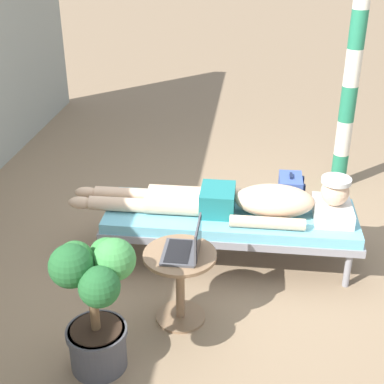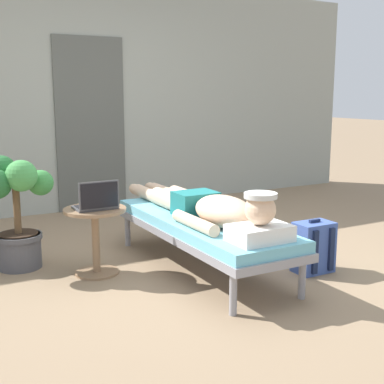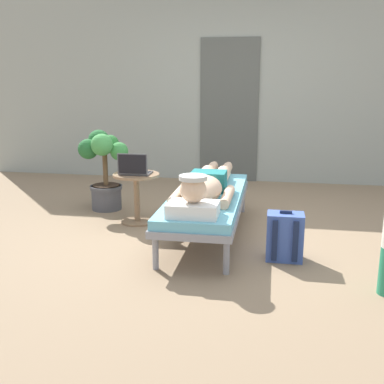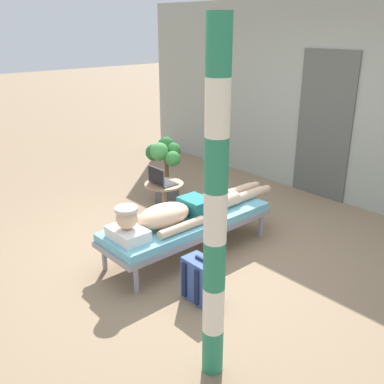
{
  "view_description": "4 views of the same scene",
  "coord_description": "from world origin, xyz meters",
  "px_view_note": "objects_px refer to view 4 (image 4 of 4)",
  "views": [
    {
      "loc": [
        -3.73,
        -0.2,
        2.48
      ],
      "look_at": [
        -0.08,
        0.23,
        0.6
      ],
      "focal_mm": 51.24,
      "sensor_mm": 36.0,
      "label": 1
    },
    {
      "loc": [
        -2.04,
        -3.55,
        1.39
      ],
      "look_at": [
        -0.1,
        -0.04,
        0.63
      ],
      "focal_mm": 48.91,
      "sensor_mm": 36.0,
      "label": 2
    },
    {
      "loc": [
        0.59,
        -4.3,
        1.47
      ],
      "look_at": [
        -0.13,
        -0.24,
        0.47
      ],
      "focal_mm": 43.55,
      "sensor_mm": 36.0,
      "label": 3
    },
    {
      "loc": [
        3.22,
        -2.88,
        2.35
      ],
      "look_at": [
        -0.27,
        0.21,
        0.57
      ],
      "focal_mm": 41.2,
      "sensor_mm": 36.0,
      "label": 4
    }
  ],
  "objects_px": {
    "backpack": "(200,279)",
    "porch_post": "(215,217)",
    "lounge_chair": "(188,223)",
    "side_table": "(164,196)",
    "potted_plant": "(165,168)",
    "person_reclining": "(181,211)",
    "laptop": "(161,180)"
  },
  "relations": [
    {
      "from": "backpack",
      "to": "porch_post",
      "type": "height_order",
      "value": "porch_post"
    },
    {
      "from": "lounge_chair",
      "to": "side_table",
      "type": "relative_size",
      "value": 3.76
    },
    {
      "from": "potted_plant",
      "to": "porch_post",
      "type": "distance_m",
      "value": 3.31
    },
    {
      "from": "person_reclining",
      "to": "potted_plant",
      "type": "bearing_deg",
      "value": 147.97
    },
    {
      "from": "lounge_chair",
      "to": "laptop",
      "type": "height_order",
      "value": "laptop"
    },
    {
      "from": "person_reclining",
      "to": "laptop",
      "type": "bearing_deg",
      "value": 156.85
    },
    {
      "from": "lounge_chair",
      "to": "side_table",
      "type": "height_order",
      "value": "side_table"
    },
    {
      "from": "person_reclining",
      "to": "porch_post",
      "type": "relative_size",
      "value": 0.9
    },
    {
      "from": "side_table",
      "to": "potted_plant",
      "type": "xyz_separation_m",
      "value": [
        -0.51,
        0.42,
        0.16
      ]
    },
    {
      "from": "porch_post",
      "to": "person_reclining",
      "type": "bearing_deg",
      "value": 147.21
    },
    {
      "from": "lounge_chair",
      "to": "laptop",
      "type": "relative_size",
      "value": 6.34
    },
    {
      "from": "potted_plant",
      "to": "porch_post",
      "type": "xyz_separation_m",
      "value": [
        2.73,
        -1.73,
        0.7
      ]
    },
    {
      "from": "lounge_chair",
      "to": "backpack",
      "type": "distance_m",
      "value": 0.89
    },
    {
      "from": "lounge_chair",
      "to": "backpack",
      "type": "relative_size",
      "value": 4.63
    },
    {
      "from": "side_table",
      "to": "laptop",
      "type": "bearing_deg",
      "value": -90.0
    },
    {
      "from": "lounge_chair",
      "to": "laptop",
      "type": "bearing_deg",
      "value": 163.05
    },
    {
      "from": "backpack",
      "to": "potted_plant",
      "type": "distance_m",
      "value": 2.37
    },
    {
      "from": "porch_post",
      "to": "side_table",
      "type": "bearing_deg",
      "value": 149.42
    },
    {
      "from": "person_reclining",
      "to": "backpack",
      "type": "distance_m",
      "value": 0.89
    },
    {
      "from": "lounge_chair",
      "to": "person_reclining",
      "type": "relative_size",
      "value": 0.91
    },
    {
      "from": "side_table",
      "to": "potted_plant",
      "type": "distance_m",
      "value": 0.68
    },
    {
      "from": "side_table",
      "to": "lounge_chair",
      "type": "bearing_deg",
      "value": -20.32
    },
    {
      "from": "potted_plant",
      "to": "side_table",
      "type": "bearing_deg",
      "value": -39.73
    },
    {
      "from": "person_reclining",
      "to": "potted_plant",
      "type": "relative_size",
      "value": 2.38
    },
    {
      "from": "laptop",
      "to": "backpack",
      "type": "bearing_deg",
      "value": -25.8
    },
    {
      "from": "side_table",
      "to": "laptop",
      "type": "height_order",
      "value": "laptop"
    },
    {
      "from": "backpack",
      "to": "potted_plant",
      "type": "height_order",
      "value": "potted_plant"
    },
    {
      "from": "potted_plant",
      "to": "lounge_chair",
      "type": "bearing_deg",
      "value": -28.86
    },
    {
      "from": "laptop",
      "to": "potted_plant",
      "type": "bearing_deg",
      "value": 137.0
    },
    {
      "from": "potted_plant",
      "to": "porch_post",
      "type": "height_order",
      "value": "porch_post"
    },
    {
      "from": "side_table",
      "to": "backpack",
      "type": "distance_m",
      "value": 1.71
    },
    {
      "from": "laptop",
      "to": "backpack",
      "type": "xyz_separation_m",
      "value": [
        1.51,
        -0.73,
        -0.39
      ]
    }
  ]
}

